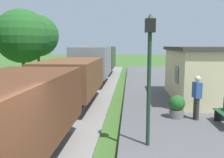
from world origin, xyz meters
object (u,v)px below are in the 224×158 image
object	(u,v)px
freight_train	(87,69)
person_waiting	(197,96)
station_hut	(204,73)
potted_planter	(177,106)
tree_field_distant	(38,36)
bench_down_platform	(177,78)
lamp_post_near	(149,56)
tree_field_left	(22,36)

from	to	relation	value
freight_train	person_waiting	size ratio (longest dim) A/B	15.20
station_hut	person_waiting	size ratio (longest dim) A/B	3.39
station_hut	potted_planter	distance (m)	4.19
tree_field_distant	bench_down_platform	bearing A→B (deg)	-31.01
person_waiting	potted_planter	bearing A→B (deg)	-23.63
potted_planter	bench_down_platform	bearing A→B (deg)	79.25
lamp_post_near	tree_field_left	bearing A→B (deg)	126.78
freight_train	tree_field_left	bearing A→B (deg)	152.41
person_waiting	tree_field_distant	distance (m)	21.42
potted_planter	tree_field_distant	bearing A→B (deg)	125.62
bench_down_platform	tree_field_left	bearing A→B (deg)	175.68
lamp_post_near	tree_field_distant	size ratio (longest dim) A/B	0.57
tree_field_left	tree_field_distant	bearing A→B (deg)	102.00
freight_train	person_waiting	xyz separation A→B (m)	(5.48, -6.67, -0.37)
lamp_post_near	tree_field_distant	distance (m)	22.33
bench_down_platform	person_waiting	bearing A→B (deg)	-95.99
station_hut	person_waiting	xyz separation A→B (m)	(-1.32, -3.70, -0.47)
lamp_post_near	tree_field_left	distance (m)	15.33
tree_field_left	lamp_post_near	bearing A→B (deg)	-53.22
bench_down_platform	potted_planter	world-z (taller)	potted_planter
potted_planter	tree_field_left	world-z (taller)	tree_field_left
bench_down_platform	person_waiting	distance (m)	8.80
tree_field_distant	potted_planter	bearing A→B (deg)	-54.38
freight_train	tree_field_left	xyz separation A→B (m)	(-5.72, 2.99, 2.27)
person_waiting	lamp_post_near	size ratio (longest dim) A/B	0.46
bench_down_platform	freight_train	bearing A→B (deg)	-162.03
person_waiting	lamp_post_near	bearing A→B (deg)	40.50
lamp_post_near	tree_field_left	xyz separation A→B (m)	(-9.16, 12.25, 1.02)
station_hut	potted_planter	size ratio (longest dim) A/B	6.33
potted_planter	tree_field_distant	world-z (taller)	tree_field_distant
bench_down_platform	person_waiting	size ratio (longest dim) A/B	0.88
station_hut	person_waiting	world-z (taller)	station_hut
freight_train	lamp_post_near	world-z (taller)	lamp_post_near
tree_field_left	person_waiting	bearing A→B (deg)	-40.77
station_hut	tree_field_left	distance (m)	14.03
freight_train	lamp_post_near	xyz separation A→B (m)	(3.44, -9.26, 1.25)
station_hut	bench_down_platform	distance (m)	5.14
person_waiting	tree_field_distant	size ratio (longest dim) A/B	0.27
bench_down_platform	lamp_post_near	world-z (taller)	lamp_post_near
lamp_post_near	tree_field_left	size ratio (longest dim) A/B	0.62
station_hut	person_waiting	distance (m)	3.96
bench_down_platform	tree_field_left	distance (m)	12.54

